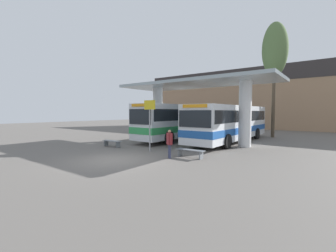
{
  "coord_description": "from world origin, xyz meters",
  "views": [
    {
      "loc": [
        9.48,
        -7.91,
        2.58
      ],
      "look_at": [
        0.0,
        4.88,
        1.6
      ],
      "focal_mm": 24.0,
      "sensor_mm": 36.0,
      "label": 1
    }
  ],
  "objects_px": {
    "transit_bus_center_bay": "(231,122)",
    "info_sign_platform": "(150,115)",
    "waiting_bench_near_pillar": "(112,142)",
    "pedestrian_waiting": "(169,141)",
    "waiting_bench_mid_platform": "(190,152)",
    "parked_car_street": "(221,123)",
    "transit_bus_left_bay": "(180,120)",
    "poplar_tree_behind_left": "(275,51)"
  },
  "relations": [
    {
      "from": "waiting_bench_mid_platform",
      "to": "parked_car_street",
      "type": "distance_m",
      "value": 21.68
    },
    {
      "from": "waiting_bench_near_pillar",
      "to": "info_sign_platform",
      "type": "relative_size",
      "value": 0.51
    },
    {
      "from": "info_sign_platform",
      "to": "parked_car_street",
      "type": "distance_m",
      "value": 20.74
    },
    {
      "from": "waiting_bench_mid_platform",
      "to": "info_sign_platform",
      "type": "distance_m",
      "value": 3.79
    },
    {
      "from": "waiting_bench_near_pillar",
      "to": "info_sign_platform",
      "type": "bearing_deg",
      "value": 2.89
    },
    {
      "from": "transit_bus_center_bay",
      "to": "info_sign_platform",
      "type": "height_order",
      "value": "info_sign_platform"
    },
    {
      "from": "waiting_bench_mid_platform",
      "to": "waiting_bench_near_pillar",
      "type": "bearing_deg",
      "value": 180.0
    },
    {
      "from": "pedestrian_waiting",
      "to": "parked_car_street",
      "type": "xyz_separation_m",
      "value": [
        -6.1,
        21.38,
        -0.02
      ]
    },
    {
      "from": "pedestrian_waiting",
      "to": "waiting_bench_near_pillar",
      "type": "bearing_deg",
      "value": -151.23
    },
    {
      "from": "info_sign_platform",
      "to": "poplar_tree_behind_left",
      "type": "relative_size",
      "value": 0.29
    },
    {
      "from": "waiting_bench_near_pillar",
      "to": "parked_car_street",
      "type": "bearing_deg",
      "value": 90.4
    },
    {
      "from": "waiting_bench_mid_platform",
      "to": "parked_car_street",
      "type": "bearing_deg",
      "value": 108.65
    },
    {
      "from": "waiting_bench_near_pillar",
      "to": "poplar_tree_behind_left",
      "type": "height_order",
      "value": "poplar_tree_behind_left"
    },
    {
      "from": "waiting_bench_near_pillar",
      "to": "waiting_bench_mid_platform",
      "type": "bearing_deg",
      "value": 0.0
    },
    {
      "from": "waiting_bench_near_pillar",
      "to": "poplar_tree_behind_left",
      "type": "xyz_separation_m",
      "value": [
        8.24,
        14.04,
        8.43
      ]
    },
    {
      "from": "transit_bus_left_bay",
      "to": "pedestrian_waiting",
      "type": "bearing_deg",
      "value": 121.2
    },
    {
      "from": "waiting_bench_mid_platform",
      "to": "transit_bus_left_bay",
      "type": "bearing_deg",
      "value": 127.44
    },
    {
      "from": "waiting_bench_mid_platform",
      "to": "pedestrian_waiting",
      "type": "bearing_deg",
      "value": -134.56
    },
    {
      "from": "parked_car_street",
      "to": "pedestrian_waiting",
      "type": "bearing_deg",
      "value": -70.68
    },
    {
      "from": "waiting_bench_near_pillar",
      "to": "transit_bus_left_bay",
      "type": "bearing_deg",
      "value": 76.21
    },
    {
      "from": "waiting_bench_mid_platform",
      "to": "transit_bus_center_bay",
      "type": "bearing_deg",
      "value": 95.21
    },
    {
      "from": "waiting_bench_mid_platform",
      "to": "poplar_tree_behind_left",
      "type": "bearing_deg",
      "value": 84.08
    },
    {
      "from": "transit_bus_center_bay",
      "to": "parked_car_street",
      "type": "bearing_deg",
      "value": -62.99
    },
    {
      "from": "waiting_bench_mid_platform",
      "to": "pedestrian_waiting",
      "type": "height_order",
      "value": "pedestrian_waiting"
    },
    {
      "from": "transit_bus_center_bay",
      "to": "waiting_bench_mid_platform",
      "type": "bearing_deg",
      "value": 95.83
    },
    {
      "from": "transit_bus_left_bay",
      "to": "waiting_bench_near_pillar",
      "type": "distance_m",
      "value": 7.07
    },
    {
      "from": "waiting_bench_mid_platform",
      "to": "pedestrian_waiting",
      "type": "xyz_separation_m",
      "value": [
        -0.84,
        -0.85,
        0.63
      ]
    },
    {
      "from": "transit_bus_left_bay",
      "to": "waiting_bench_near_pillar",
      "type": "bearing_deg",
      "value": 77.76
    },
    {
      "from": "transit_bus_center_bay",
      "to": "parked_car_street",
      "type": "height_order",
      "value": "transit_bus_center_bay"
    },
    {
      "from": "poplar_tree_behind_left",
      "to": "parked_car_street",
      "type": "height_order",
      "value": "poplar_tree_behind_left"
    },
    {
      "from": "transit_bus_center_bay",
      "to": "pedestrian_waiting",
      "type": "xyz_separation_m",
      "value": [
        -0.1,
        -8.89,
        -0.78
      ]
    },
    {
      "from": "info_sign_platform",
      "to": "pedestrian_waiting",
      "type": "relative_size",
      "value": 2.09
    },
    {
      "from": "transit_bus_left_bay",
      "to": "info_sign_platform",
      "type": "xyz_separation_m",
      "value": [
        1.95,
        -6.53,
        0.55
      ]
    },
    {
      "from": "pedestrian_waiting",
      "to": "parked_car_street",
      "type": "bearing_deg",
      "value": 142.79
    },
    {
      "from": "transit_bus_left_bay",
      "to": "parked_car_street",
      "type": "xyz_separation_m",
      "value": [
        -1.79,
        13.82,
        -0.87
      ]
    },
    {
      "from": "info_sign_platform",
      "to": "waiting_bench_near_pillar",
      "type": "bearing_deg",
      "value": -177.11
    },
    {
      "from": "transit_bus_center_bay",
      "to": "waiting_bench_mid_platform",
      "type": "distance_m",
      "value": 8.19
    },
    {
      "from": "transit_bus_left_bay",
      "to": "poplar_tree_behind_left",
      "type": "distance_m",
      "value": 12.06
    },
    {
      "from": "parked_car_street",
      "to": "waiting_bench_mid_platform",
      "type": "bearing_deg",
      "value": -67.94
    },
    {
      "from": "transit_bus_left_bay",
      "to": "pedestrian_waiting",
      "type": "height_order",
      "value": "transit_bus_left_bay"
    },
    {
      "from": "transit_bus_center_bay",
      "to": "info_sign_platform",
      "type": "bearing_deg",
      "value": 73.24
    },
    {
      "from": "transit_bus_center_bay",
      "to": "parked_car_street",
      "type": "distance_m",
      "value": 13.97
    }
  ]
}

